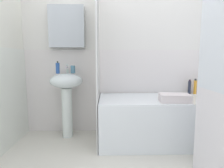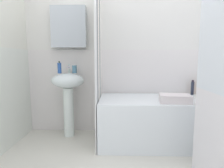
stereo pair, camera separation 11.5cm
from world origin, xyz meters
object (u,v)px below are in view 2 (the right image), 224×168
shampoo_bottle (208,88)px  towel_folded (175,99)px  bathtub (162,121)px  body_wash_bottle (192,88)px  conditioner_bottle (198,87)px  soap_dispenser (59,68)px  sink (68,91)px  toothbrush_cup (74,69)px

shampoo_bottle → towel_folded: 0.76m
bathtub → body_wash_bottle: body_wash_bottle is taller
shampoo_bottle → conditioner_bottle: conditioner_bottle is taller
shampoo_bottle → conditioner_bottle: bearing=168.8°
soap_dispenser → shampoo_bottle: soap_dispenser is taller
sink → bathtub: bearing=-8.1°
toothbrush_cup → towel_folded: bearing=-18.9°
soap_dispenser → shampoo_bottle: (2.03, 0.10, -0.28)m
shampoo_bottle → body_wash_bottle: size_ratio=0.96×
conditioner_bottle → sink: bearing=-176.3°
bathtub → shampoo_bottle: 0.83m
soap_dispenser → conditioner_bottle: (1.91, 0.12, -0.27)m
sink → toothbrush_cup: size_ratio=8.35×
toothbrush_cup → body_wash_bottle: 1.66m
sink → toothbrush_cup: bearing=26.6°
soap_dispenser → bathtub: 1.51m
shampoo_bottle → towel_folded: bearing=-141.4°
shampoo_bottle → towel_folded: shampoo_bottle is taller
sink → body_wash_bottle: bearing=3.6°
soap_dispenser → body_wash_bottle: size_ratio=0.80×
sink → towel_folded: bearing=-16.1°
conditioner_bottle → body_wash_bottle: 0.09m
sink → soap_dispenser: 0.33m
shampoo_bottle → conditioner_bottle: size_ratio=0.90×
shampoo_bottle → towel_folded: size_ratio=0.57×
toothbrush_cup → bathtub: bearing=-10.7°
sink → towel_folded: (1.33, -0.38, -0.02)m
conditioner_bottle → body_wash_bottle: bearing=-173.9°
toothbrush_cup → conditioner_bottle: 1.74m
soap_dispenser → conditioner_bottle: 1.93m
conditioner_bottle → towel_folded: bearing=-133.3°
toothbrush_cup → shampoo_bottle: bearing=1.5°
towel_folded → toothbrush_cup: bearing=161.1°
toothbrush_cup → soap_dispenser: bearing=-164.9°
body_wash_bottle → soap_dispenser: bearing=-176.4°
towel_folded → shampoo_bottle: bearing=38.6°
toothbrush_cup → body_wash_bottle: size_ratio=0.51×
sink → conditioner_bottle: 1.81m
body_wash_bottle → conditioner_bottle: bearing=6.1°
conditioner_bottle → toothbrush_cup: bearing=-177.6°
toothbrush_cup → body_wash_bottle: toothbrush_cup is taller
sink → conditioner_bottle: bearing=3.7°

